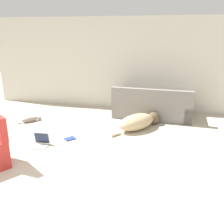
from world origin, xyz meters
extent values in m
plane|color=#BCB29E|center=(0.00, 0.00, 0.00)|extent=(20.00, 20.00, 0.00)
cube|color=beige|center=(0.00, 4.59, 1.32)|extent=(7.90, 0.06, 2.63)
cube|color=gray|center=(1.08, 3.98, 0.21)|extent=(2.10, 0.98, 0.42)
cube|color=gray|center=(1.07, 3.58, 0.63)|extent=(2.07, 0.22, 0.43)
cube|color=gray|center=(2.01, 3.94, 0.28)|extent=(0.23, 0.91, 0.56)
cube|color=gray|center=(0.15, 4.01, 0.28)|extent=(0.23, 0.91, 0.56)
ellipsoid|color=tan|center=(0.79, 2.94, 0.18)|extent=(1.01, 1.10, 0.37)
sphere|color=brown|center=(1.16, 3.41, 0.15)|extent=(0.43, 0.43, 0.31)
cylinder|color=tan|center=(0.40, 2.44, 0.03)|extent=(0.20, 0.24, 0.06)
ellipsoid|color=gray|center=(-1.95, 2.82, 0.07)|extent=(0.40, 0.42, 0.13)
sphere|color=#A89E93|center=(-1.79, 3.00, 0.05)|extent=(0.15, 0.15, 0.11)
cylinder|color=gray|center=(-2.14, 2.62, 0.01)|extent=(0.09, 0.10, 0.02)
cube|color=#B7B7BC|center=(-0.98, 1.53, 0.01)|extent=(0.33, 0.28, 0.02)
cube|color=#B7B7BC|center=(-0.99, 1.68, 0.14)|extent=(0.32, 0.09, 0.25)
cube|color=#23334C|center=(-0.99, 1.67, 0.14)|extent=(0.29, 0.07, 0.22)
cube|color=#28428E|center=(-0.53, 2.04, 0.01)|extent=(0.26, 0.27, 0.02)
camera|label=1|loc=(1.48, -2.58, 2.23)|focal=40.00mm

